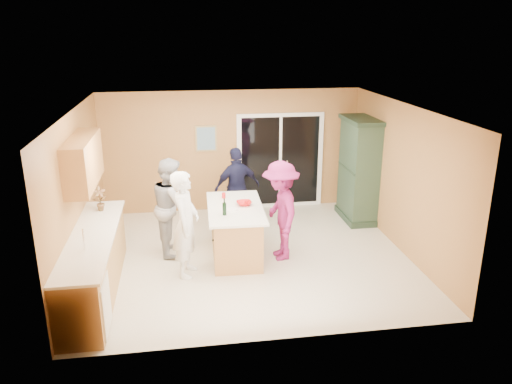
{
  "coord_description": "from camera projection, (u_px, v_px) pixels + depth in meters",
  "views": [
    {
      "loc": [
        -1.09,
        -7.91,
        3.82
      ],
      "look_at": [
        0.15,
        0.1,
        1.15
      ],
      "focal_mm": 35.0,
      "sensor_mm": 36.0,
      "label": 1
    }
  ],
  "objects": [
    {
      "name": "upper_cabinets",
      "position": [
        83.0,
        162.0,
        7.63
      ],
      "size": [
        0.35,
        1.6,
        0.75
      ],
      "primitive_type": "cube",
      "color": "#B88747",
      "rests_on": "wall_left"
    },
    {
      "name": "wall_back",
      "position": [
        232.0,
        151.0,
        10.71
      ],
      "size": [
        5.5,
        0.1,
        2.6
      ],
      "primitive_type": "cube",
      "color": "tan",
      "rests_on": "ground"
    },
    {
      "name": "tumbler_far",
      "position": [
        246.0,
        203.0,
        8.56
      ],
      "size": [
        0.07,
        0.07,
        0.1
      ],
      "primitive_type": "cylinder",
      "rotation": [
        0.0,
        0.0,
        -0.05
      ],
      "color": "red",
      "rests_on": "kitchen_island"
    },
    {
      "name": "woman_magenta",
      "position": [
        281.0,
        211.0,
        8.48
      ],
      "size": [
        0.69,
        1.14,
        1.73
      ],
      "primitive_type": "imported",
      "rotation": [
        0.0,
        0.0,
        -1.52
      ],
      "color": "#881D67",
      "rests_on": "floor"
    },
    {
      "name": "woman_grey",
      "position": [
        172.0,
        206.0,
        8.7
      ],
      "size": [
        0.72,
        0.89,
        1.72
      ],
      "primitive_type": "imported",
      "rotation": [
        0.0,
        0.0,
        1.66
      ],
      "color": "#A8A8AA",
      "rests_on": "floor"
    },
    {
      "name": "framed_picture",
      "position": [
        206.0,
        139.0,
        10.52
      ],
      "size": [
        0.46,
        0.04,
        0.56
      ],
      "color": "#A28751",
      "rests_on": "wall_back"
    },
    {
      "name": "sliding_door",
      "position": [
        280.0,
        161.0,
        10.91
      ],
      "size": [
        1.9,
        0.07,
        2.1
      ],
      "color": "white",
      "rests_on": "floor"
    },
    {
      "name": "white_plate",
      "position": [
        231.0,
        209.0,
        8.39
      ],
      "size": [
        0.28,
        0.28,
        0.01
      ],
      "primitive_type": "cylinder",
      "rotation": [
        0.0,
        0.0,
        -0.4
      ],
      "color": "white",
      "rests_on": "kitchen_island"
    },
    {
      "name": "tumbler_near",
      "position": [
        224.0,
        195.0,
        8.96
      ],
      "size": [
        0.08,
        0.08,
        0.1
      ],
      "primitive_type": "cylinder",
      "rotation": [
        0.0,
        0.0,
        -0.19
      ],
      "color": "red",
      "rests_on": "kitchen_island"
    },
    {
      "name": "wall_front",
      "position": [
        277.0,
        247.0,
        6.02
      ],
      "size": [
        5.5,
        0.1,
        2.6
      ],
      "primitive_type": "cube",
      "color": "tan",
      "rests_on": "ground"
    },
    {
      "name": "wall_right",
      "position": [
        403.0,
        179.0,
        8.77
      ],
      "size": [
        0.1,
        5.0,
        2.6
      ],
      "primitive_type": "cube",
      "color": "tan",
      "rests_on": "ground"
    },
    {
      "name": "left_cabinet_run",
      "position": [
        93.0,
        269.0,
        7.29
      ],
      "size": [
        0.65,
        3.05,
        1.24
      ],
      "color": "#B88747",
      "rests_on": "floor"
    },
    {
      "name": "green_hutch",
      "position": [
        359.0,
        171.0,
        10.19
      ],
      "size": [
        0.61,
        1.16,
        2.13
      ],
      "color": "#203324",
      "rests_on": "floor"
    },
    {
      "name": "serving_bowl",
      "position": [
        244.0,
        203.0,
        8.61
      ],
      "size": [
        0.28,
        0.28,
        0.06
      ],
      "primitive_type": "imported",
      "rotation": [
        0.0,
        0.0,
        0.05
      ],
      "color": "red",
      "rests_on": "kitchen_island"
    },
    {
      "name": "woman_white",
      "position": [
        186.0,
        224.0,
        7.88
      ],
      "size": [
        0.55,
        0.71,
        1.74
      ],
      "primitive_type": "imported",
      "rotation": [
        0.0,
        0.0,
        1.34
      ],
      "color": "white",
      "rests_on": "floor"
    },
    {
      "name": "woman_navy",
      "position": [
        237.0,
        188.0,
        9.86
      ],
      "size": [
        1.03,
        0.66,
        1.63
      ],
      "primitive_type": "imported",
      "rotation": [
        0.0,
        0.0,
        3.44
      ],
      "color": "#171733",
      "rests_on": "floor"
    },
    {
      "name": "wall_left",
      "position": [
        78.0,
        194.0,
        7.97
      ],
      "size": [
        0.1,
        5.0,
        2.6
      ],
      "primitive_type": "cube",
      "color": "tan",
      "rests_on": "ground"
    },
    {
      "name": "ceiling",
      "position": [
        248.0,
        108.0,
        7.96
      ],
      "size": [
        5.5,
        5.0,
        0.1
      ],
      "primitive_type": "cube",
      "color": "white",
      "rests_on": "wall_back"
    },
    {
      "name": "tulip_vase",
      "position": [
        100.0,
        199.0,
        8.2
      ],
      "size": [
        0.26,
        0.21,
        0.42
      ],
      "primitive_type": "imported",
      "rotation": [
        0.0,
        0.0,
        0.32
      ],
      "color": "maroon",
      "rests_on": "left_cabinet_run"
    },
    {
      "name": "floor",
      "position": [
        248.0,
        256.0,
        8.78
      ],
      "size": [
        5.5,
        5.5,
        0.0
      ],
      "primitive_type": "plane",
      "color": "beige",
      "rests_on": "ground"
    },
    {
      "name": "kitchen_island",
      "position": [
        236.0,
        233.0,
        8.68
      ],
      "size": [
        1.0,
        1.76,
        0.91
      ],
      "rotation": [
        0.0,
        0.0,
        -0.04
      ],
      "color": "#B88747",
      "rests_on": "floor"
    },
    {
      "name": "wine_bottle",
      "position": [
        224.0,
        209.0,
        8.13
      ],
      "size": [
        0.07,
        0.07,
        0.28
      ],
      "rotation": [
        0.0,
        0.0,
        -0.38
      ],
      "color": "black",
      "rests_on": "kitchen_island"
    }
  ]
}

